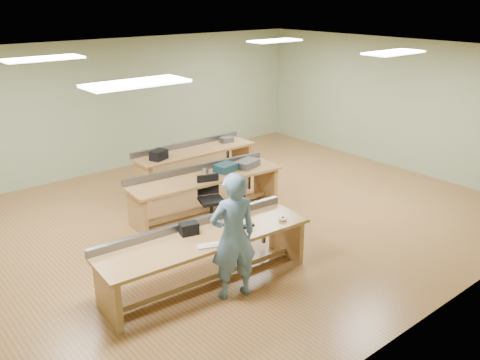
{
  "coord_description": "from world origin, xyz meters",
  "views": [
    {
      "loc": [
        -5.29,
        -6.74,
        3.94
      ],
      "look_at": [
        -0.22,
        -0.6,
        1.0
      ],
      "focal_mm": 38.0,
      "sensor_mm": 36.0,
      "label": 1
    }
  ],
  "objects_px": {
    "workbench_back": "(195,158)",
    "parts_bin_grey": "(247,163)",
    "camera_bag": "(189,229)",
    "workbench_front": "(205,248)",
    "parts_bin_teal": "(226,168)",
    "workbench_mid": "(205,185)",
    "person": "(233,237)",
    "laptop_base": "(240,224)",
    "task_chair": "(211,206)",
    "mug": "(205,171)",
    "drinks_can": "(205,172)"
  },
  "relations": [
    {
      "from": "task_chair",
      "to": "workbench_mid",
      "type": "bearing_deg",
      "value": 85.15
    },
    {
      "from": "mug",
      "to": "drinks_can",
      "type": "xyz_separation_m",
      "value": [
        -0.05,
        -0.05,
        0.01
      ]
    },
    {
      "from": "task_chair",
      "to": "parts_bin_teal",
      "type": "xyz_separation_m",
      "value": [
        0.65,
        0.39,
        0.5
      ]
    },
    {
      "from": "parts_bin_grey",
      "to": "drinks_can",
      "type": "xyz_separation_m",
      "value": [
        -0.93,
        0.13,
        -0.0
      ]
    },
    {
      "from": "workbench_front",
      "to": "workbench_mid",
      "type": "distance_m",
      "value": 2.51
    },
    {
      "from": "person",
      "to": "laptop_base",
      "type": "distance_m",
      "value": 0.67
    },
    {
      "from": "workbench_front",
      "to": "drinks_can",
      "type": "distance_m",
      "value": 2.53
    },
    {
      "from": "task_chair",
      "to": "parts_bin_grey",
      "type": "xyz_separation_m",
      "value": [
        1.14,
        0.33,
        0.49
      ]
    },
    {
      "from": "workbench_back",
      "to": "drinks_can",
      "type": "height_order",
      "value": "drinks_can"
    },
    {
      "from": "laptop_base",
      "to": "parts_bin_teal",
      "type": "height_order",
      "value": "parts_bin_teal"
    },
    {
      "from": "camera_bag",
      "to": "task_chair",
      "type": "distance_m",
      "value": 2.06
    },
    {
      "from": "mug",
      "to": "parts_bin_teal",
      "type": "bearing_deg",
      "value": -16.15
    },
    {
      "from": "parts_bin_teal",
      "to": "camera_bag",
      "type": "bearing_deg",
      "value": -138.82
    },
    {
      "from": "mug",
      "to": "drinks_can",
      "type": "bearing_deg",
      "value": -137.2
    },
    {
      "from": "person",
      "to": "task_chair",
      "type": "distance_m",
      "value": 2.46
    },
    {
      "from": "parts_bin_teal",
      "to": "parts_bin_grey",
      "type": "xyz_separation_m",
      "value": [
        0.49,
        -0.07,
        -0.01
      ]
    },
    {
      "from": "workbench_mid",
      "to": "drinks_can",
      "type": "distance_m",
      "value": 0.25
    },
    {
      "from": "workbench_mid",
      "to": "person",
      "type": "bearing_deg",
      "value": -113.37
    },
    {
      "from": "workbench_back",
      "to": "task_chair",
      "type": "xyz_separation_m",
      "value": [
        -1.0,
        -1.93,
        -0.23
      ]
    },
    {
      "from": "workbench_mid",
      "to": "workbench_back",
      "type": "xyz_separation_m",
      "value": [
        0.8,
        1.48,
        -0.01
      ]
    },
    {
      "from": "task_chair",
      "to": "workbench_front",
      "type": "bearing_deg",
      "value": -109.29
    },
    {
      "from": "workbench_back",
      "to": "task_chair",
      "type": "distance_m",
      "value": 2.18
    },
    {
      "from": "task_chair",
      "to": "mug",
      "type": "relative_size",
      "value": 6.76
    },
    {
      "from": "laptop_base",
      "to": "drinks_can",
      "type": "bearing_deg",
      "value": 75.05
    },
    {
      "from": "workbench_front",
      "to": "person",
      "type": "relative_size",
      "value": 1.78
    },
    {
      "from": "workbench_front",
      "to": "parts_bin_grey",
      "type": "relative_size",
      "value": 6.79
    },
    {
      "from": "person",
      "to": "laptop_base",
      "type": "bearing_deg",
      "value": -122.27
    },
    {
      "from": "laptop_base",
      "to": "task_chair",
      "type": "xyz_separation_m",
      "value": [
        0.68,
        1.64,
        -0.45
      ]
    },
    {
      "from": "task_chair",
      "to": "mug",
      "type": "height_order",
      "value": "task_chair"
    },
    {
      "from": "workbench_front",
      "to": "workbench_mid",
      "type": "height_order",
      "value": "same"
    },
    {
      "from": "workbench_mid",
      "to": "mug",
      "type": "distance_m",
      "value": 0.26
    },
    {
      "from": "laptop_base",
      "to": "camera_bag",
      "type": "relative_size",
      "value": 1.34
    },
    {
      "from": "camera_bag",
      "to": "parts_bin_teal",
      "type": "distance_m",
      "value": 2.74
    },
    {
      "from": "workbench_back",
      "to": "parts_bin_grey",
      "type": "height_order",
      "value": "parts_bin_grey"
    },
    {
      "from": "workbench_back",
      "to": "mug",
      "type": "relative_size",
      "value": 21.27
    },
    {
      "from": "laptop_base",
      "to": "mug",
      "type": "relative_size",
      "value": 2.6
    },
    {
      "from": "workbench_mid",
      "to": "camera_bag",
      "type": "xyz_separation_m",
      "value": [
        -1.61,
        -1.85,
        0.28
      ]
    },
    {
      "from": "mug",
      "to": "drinks_can",
      "type": "relative_size",
      "value": 1.06
    },
    {
      "from": "laptop_base",
      "to": "drinks_can",
      "type": "relative_size",
      "value": 2.76
    },
    {
      "from": "camera_bag",
      "to": "workbench_front",
      "type": "bearing_deg",
      "value": -36.73
    },
    {
      "from": "workbench_mid",
      "to": "person",
      "type": "xyz_separation_m",
      "value": [
        -1.37,
        -2.54,
        0.34
      ]
    },
    {
      "from": "drinks_can",
      "to": "task_chair",
      "type": "bearing_deg",
      "value": -114.26
    },
    {
      "from": "mug",
      "to": "laptop_base",
      "type": "bearing_deg",
      "value": -113.63
    },
    {
      "from": "camera_bag",
      "to": "parts_bin_teal",
      "type": "xyz_separation_m",
      "value": [
        2.06,
        1.8,
        -0.02
      ]
    },
    {
      "from": "workbench_front",
      "to": "laptop_base",
      "type": "distance_m",
      "value": 0.62
    },
    {
      "from": "laptop_base",
      "to": "drinks_can",
      "type": "xyz_separation_m",
      "value": [
        0.89,
        2.1,
        0.04
      ]
    },
    {
      "from": "task_chair",
      "to": "parts_bin_grey",
      "type": "relative_size",
      "value": 1.87
    },
    {
      "from": "camera_bag",
      "to": "parts_bin_teal",
      "type": "height_order",
      "value": "camera_bag"
    },
    {
      "from": "workbench_front",
      "to": "parts_bin_teal",
      "type": "bearing_deg",
      "value": 49.73
    },
    {
      "from": "workbench_front",
      "to": "drinks_can",
      "type": "bearing_deg",
      "value": 58.04
    }
  ]
}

